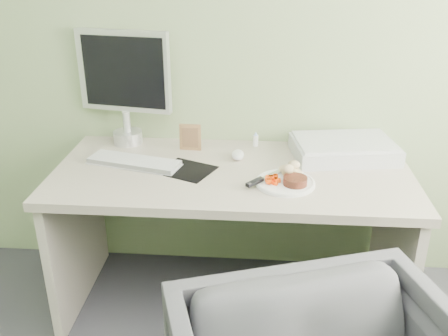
# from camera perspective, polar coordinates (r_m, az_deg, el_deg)

# --- Properties ---
(wall_back) EXTENTS (3.50, 0.00, 3.50)m
(wall_back) POSITION_cam_1_polar(r_m,az_deg,el_deg) (2.43, 1.64, 16.98)
(wall_back) COLOR #8AA070
(wall_back) RESTS_ON floor
(desk) EXTENTS (1.60, 0.75, 0.73)m
(desk) POSITION_cam_1_polar(r_m,az_deg,el_deg) (2.32, 0.92, -4.38)
(desk) COLOR #BBAE9D
(desk) RESTS_ON floor
(plate) EXTENTS (0.25, 0.25, 0.01)m
(plate) POSITION_cam_1_polar(r_m,az_deg,el_deg) (2.12, 7.00, -1.71)
(plate) COLOR white
(plate) RESTS_ON desk
(steak) EXTENTS (0.13, 0.13, 0.03)m
(steak) POSITION_cam_1_polar(r_m,az_deg,el_deg) (2.09, 8.14, -1.46)
(steak) COLOR black
(steak) RESTS_ON plate
(potato_pile) EXTENTS (0.11, 0.08, 0.06)m
(potato_pile) POSITION_cam_1_polar(r_m,az_deg,el_deg) (2.16, 7.83, -0.25)
(potato_pile) COLOR tan
(potato_pile) RESTS_ON plate
(carrot_heap) EXTENTS (0.07, 0.06, 0.04)m
(carrot_heap) POSITION_cam_1_polar(r_m,az_deg,el_deg) (2.09, 5.41, -1.18)
(carrot_heap) COLOR #F14105
(carrot_heap) RESTS_ON plate
(steak_knife) EXTENTS (0.17, 0.20, 0.02)m
(steak_knife) POSITION_cam_1_polar(r_m,az_deg,el_deg) (2.10, 4.23, -1.31)
(steak_knife) COLOR silver
(steak_knife) RESTS_ON plate
(mousepad) EXTENTS (0.28, 0.27, 0.00)m
(mousepad) POSITION_cam_1_polar(r_m,az_deg,el_deg) (2.24, -4.26, -0.23)
(mousepad) COLOR black
(mousepad) RESTS_ON desk
(keyboard) EXTENTS (0.44, 0.23, 0.02)m
(keyboard) POSITION_cam_1_polar(r_m,az_deg,el_deg) (2.32, -10.24, 0.74)
(keyboard) COLOR white
(keyboard) RESTS_ON desk
(computer_mouse) EXTENTS (0.06, 0.11, 0.04)m
(computer_mouse) POSITION_cam_1_polar(r_m,az_deg,el_deg) (2.35, 1.59, 1.51)
(computer_mouse) COLOR white
(computer_mouse) RESTS_ON desk
(photo_frame) EXTENTS (0.11, 0.02, 0.13)m
(photo_frame) POSITION_cam_1_polar(r_m,az_deg,el_deg) (2.44, -3.88, 3.53)
(photo_frame) COLOR olive
(photo_frame) RESTS_ON desk
(eyedrop_bottle) EXTENTS (0.03, 0.03, 0.08)m
(eyedrop_bottle) POSITION_cam_1_polar(r_m,az_deg,el_deg) (2.50, 3.63, 3.27)
(eyedrop_bottle) COLOR white
(eyedrop_bottle) RESTS_ON desk
(scanner) EXTENTS (0.51, 0.38, 0.07)m
(scanner) POSITION_cam_1_polar(r_m,az_deg,el_deg) (2.43, 13.52, 2.07)
(scanner) COLOR silver
(scanner) RESTS_ON desk
(monitor) EXTENTS (0.47, 0.16, 0.56)m
(monitor) POSITION_cam_1_polar(r_m,az_deg,el_deg) (2.51, -11.32, 9.71)
(monitor) COLOR silver
(monitor) RESTS_ON desk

